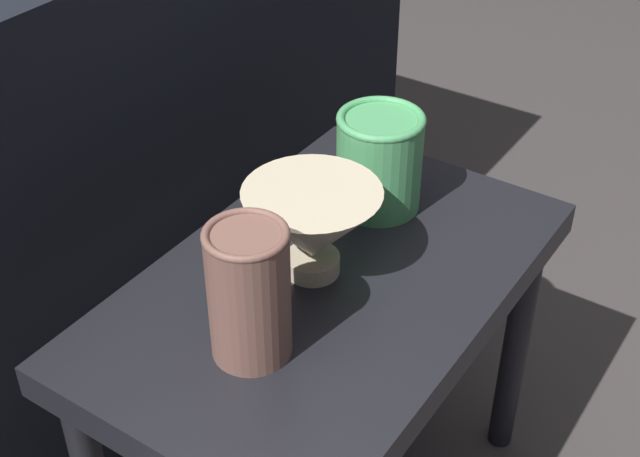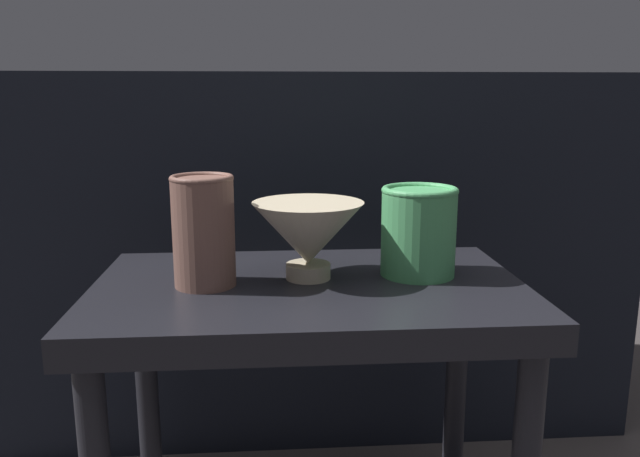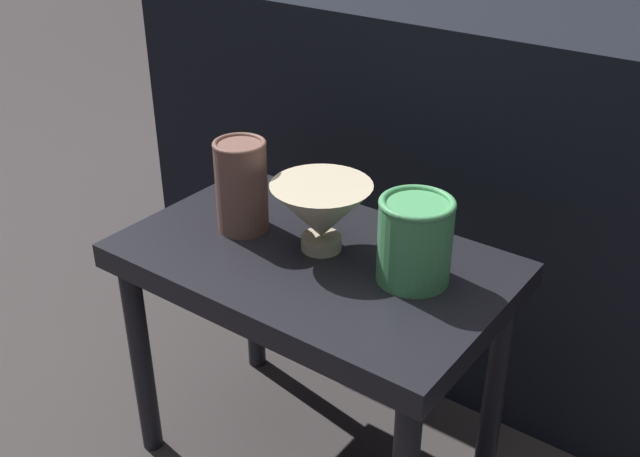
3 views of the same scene
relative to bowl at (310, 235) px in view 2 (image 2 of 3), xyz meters
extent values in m
cube|color=black|center=(0.00, -0.02, -0.08)|extent=(0.59, 0.37, 0.04)
cylinder|color=black|center=(-0.26, 0.13, -0.30)|extent=(0.04, 0.04, 0.39)
cylinder|color=black|center=(0.26, 0.13, -0.30)|extent=(0.04, 0.04, 0.39)
cube|color=black|center=(0.00, 0.51, -0.13)|extent=(1.33, 0.50, 0.73)
cylinder|color=#C1B293|center=(0.00, 0.00, -0.05)|extent=(0.06, 0.06, 0.02)
cone|color=#C1B293|center=(0.00, 0.00, 0.00)|extent=(0.16, 0.16, 0.09)
cylinder|color=brown|center=(-0.14, -0.02, 0.01)|extent=(0.08, 0.08, 0.15)
torus|color=brown|center=(-0.14, -0.02, 0.08)|extent=(0.08, 0.08, 0.01)
cylinder|color=#47995B|center=(0.16, 0.01, 0.00)|extent=(0.11, 0.11, 0.12)
torus|color=#47995B|center=(0.16, 0.01, 0.06)|extent=(0.11, 0.11, 0.01)
camera|label=1|loc=(-0.66, -0.45, 0.58)|focal=50.00mm
camera|label=2|loc=(-0.05, -0.85, 0.19)|focal=35.00mm
camera|label=3|loc=(0.59, -0.81, 0.52)|focal=42.00mm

